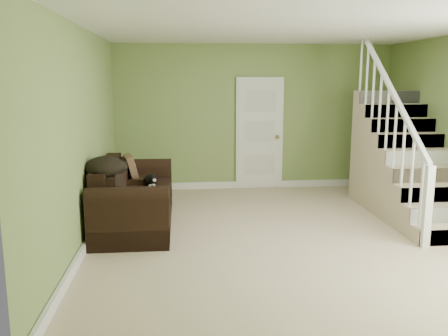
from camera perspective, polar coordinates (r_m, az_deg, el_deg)
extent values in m
cube|color=tan|center=(6.26, 7.43, -7.94)|extent=(5.00, 5.50, 0.01)
cube|color=white|center=(5.97, 8.05, 16.46)|extent=(5.00, 5.50, 0.01)
cube|color=#78914E|center=(8.66, 3.62, 6.10)|extent=(5.00, 0.04, 2.60)
cube|color=#78914E|center=(3.39, 18.24, -1.59)|extent=(5.00, 0.04, 2.60)
cube|color=#78914E|center=(5.93, -16.56, 3.57)|extent=(0.04, 5.50, 2.60)
cube|color=white|center=(8.82, 3.55, -1.98)|extent=(5.00, 0.04, 0.12)
cube|color=white|center=(6.19, -15.67, -7.87)|extent=(0.04, 5.50, 0.12)
cube|color=white|center=(8.67, 4.29, 4.17)|extent=(0.86, 0.05, 2.02)
cube|color=white|center=(8.65, 4.31, 4.09)|extent=(0.78, 0.04, 1.96)
sphere|color=olive|center=(8.68, 6.44, 3.73)|extent=(0.07, 0.07, 0.07)
cylinder|color=white|center=(6.20, 22.68, -2.63)|extent=(0.04, 0.04, 0.90)
cube|color=tan|center=(6.75, 24.73, -5.69)|extent=(1.00, 0.27, 0.40)
cylinder|color=white|center=(6.39, 21.69, -0.34)|extent=(0.04, 0.04, 0.90)
cube|color=tan|center=(6.95, 23.69, -4.30)|extent=(1.00, 0.27, 0.60)
cylinder|color=white|center=(6.60, 20.76, 1.81)|extent=(0.04, 0.04, 0.90)
cube|color=tan|center=(7.16, 22.71, -2.99)|extent=(1.00, 0.27, 0.80)
cylinder|color=white|center=(6.82, 19.88, 3.82)|extent=(0.04, 0.04, 0.90)
cube|color=tan|center=(7.37, 21.79, -1.75)|extent=(1.00, 0.27, 1.00)
cylinder|color=white|center=(7.04, 19.05, 5.71)|extent=(0.04, 0.04, 0.90)
cube|color=tan|center=(7.59, 20.93, -0.58)|extent=(1.00, 0.27, 1.20)
cylinder|color=white|center=(7.28, 18.27, 7.48)|extent=(0.04, 0.04, 0.90)
cube|color=tan|center=(7.81, 20.11, 0.52)|extent=(1.00, 0.27, 1.40)
cylinder|color=white|center=(7.52, 17.54, 9.13)|extent=(0.04, 0.04, 0.90)
cube|color=tan|center=(8.03, 19.34, 1.56)|extent=(1.00, 0.27, 1.60)
cylinder|color=white|center=(7.77, 16.84, 10.68)|extent=(0.04, 0.04, 0.90)
cube|color=tan|center=(8.26, 18.61, 2.55)|extent=(1.00, 0.27, 1.80)
cylinder|color=white|center=(8.02, 16.18, 12.13)|extent=(0.04, 0.04, 0.90)
cube|color=white|center=(6.10, 23.26, -4.33)|extent=(0.09, 0.09, 1.00)
cube|color=white|center=(7.02, 19.28, 9.37)|extent=(0.06, 2.46, 1.84)
cube|color=black|center=(6.72, -10.52, -5.60)|extent=(0.96, 2.22, 0.25)
cube|color=black|center=(6.65, -9.72, -3.63)|extent=(0.73, 1.67, 0.22)
cube|color=black|center=(5.73, -11.44, -6.55)|extent=(0.96, 0.25, 0.63)
cube|color=black|center=(7.62, -9.93, -2.19)|extent=(0.96, 0.25, 0.63)
cylinder|color=black|center=(5.64, -11.55, -3.52)|extent=(0.96, 0.25, 0.25)
cylinder|color=black|center=(7.56, -10.00, 0.12)|extent=(0.96, 0.25, 0.25)
cube|color=black|center=(6.66, -13.89, -2.03)|extent=(0.20, 1.71, 0.64)
cube|color=black|center=(6.62, -12.58, -1.33)|extent=(0.14, 1.65, 0.35)
cube|color=black|center=(7.26, -11.17, -3.20)|extent=(0.45, 0.45, 0.54)
cylinder|color=silver|center=(7.14, -11.90, -0.41)|extent=(0.06, 0.06, 0.20)
cylinder|color=blue|center=(7.14, -11.90, -0.41)|extent=(0.07, 0.07, 0.05)
cylinder|color=white|center=(7.12, -11.94, 0.49)|extent=(0.03, 0.03, 0.03)
cylinder|color=silver|center=(7.16, -10.79, -0.34)|extent=(0.06, 0.06, 0.20)
cylinder|color=blue|center=(7.16, -10.79, -0.34)|extent=(0.07, 0.07, 0.05)
cylinder|color=white|center=(7.14, -10.82, 0.56)|extent=(0.03, 0.03, 0.03)
cylinder|color=silver|center=(7.27, -11.21, -0.19)|extent=(0.06, 0.06, 0.20)
cylinder|color=blue|center=(7.27, -11.21, -0.19)|extent=(0.07, 0.07, 0.05)
cylinder|color=white|center=(7.25, -11.24, 0.71)|extent=(0.03, 0.03, 0.03)
ellipsoid|color=black|center=(6.93, -8.94, -1.44)|extent=(0.26, 0.32, 0.15)
ellipsoid|color=white|center=(6.87, -8.96, -1.78)|extent=(0.13, 0.14, 0.08)
sphere|color=black|center=(6.77, -9.02, -1.26)|extent=(0.14, 0.14, 0.10)
ellipsoid|color=white|center=(6.74, -9.04, -1.48)|extent=(0.07, 0.06, 0.05)
cone|color=black|center=(6.77, -9.27, -0.81)|extent=(0.05, 0.05, 0.05)
cone|color=black|center=(6.77, -8.79, -0.80)|extent=(0.05, 0.05, 0.05)
cylinder|color=black|center=(7.04, -8.26, -1.71)|extent=(0.15, 0.19, 0.03)
ellipsoid|color=gold|center=(6.39, -9.73, -2.97)|extent=(0.09, 0.17, 0.05)
cube|color=#45291B|center=(7.24, -11.07, -0.05)|extent=(0.29, 0.44, 0.42)
ellipsoid|color=black|center=(6.09, -14.23, 0.13)|extent=(0.51, 0.65, 0.26)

